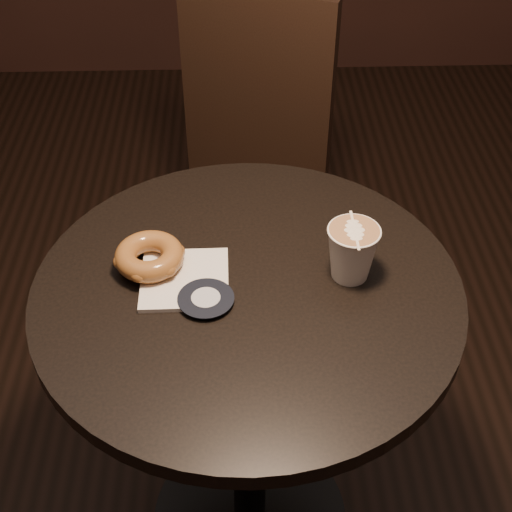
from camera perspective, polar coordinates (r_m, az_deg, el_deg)
name	(u,v)px	position (r m, az deg, el deg)	size (l,w,h in m)	color
cafe_table	(248,364)	(1.30, -0.63, -8.67)	(0.70, 0.70, 0.75)	black
chair	(245,169)	(1.79, -0.86, 7.00)	(0.49, 0.49, 0.96)	black
pastry_bag	(185,279)	(1.16, -5.72, -1.85)	(0.14, 0.14, 0.01)	white
doughnut	(149,256)	(1.18, -8.53, -0.01)	(0.11, 0.11, 0.04)	brown
latte_cup	(352,253)	(1.15, 7.67, 0.26)	(0.09, 0.09, 0.09)	white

